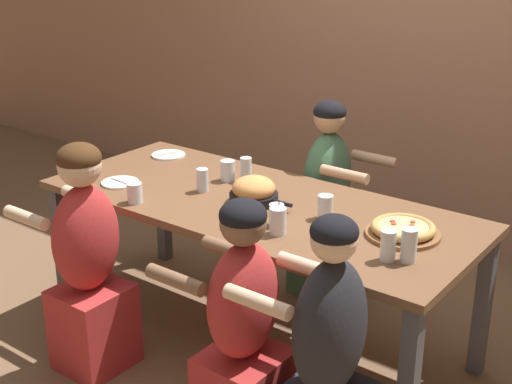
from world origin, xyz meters
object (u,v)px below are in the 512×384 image
Objects in this scene: diner_near_midleft at (88,267)px; diner_far_center at (327,208)px; drinking_glass_c at (202,181)px; drinking_glass_d at (278,223)px; drinking_glass_a at (325,207)px; diner_near_midright at (243,338)px; empty_plate_b at (168,155)px; drinking_glass_f at (246,171)px; drinking_glass_g at (228,171)px; pizza_board_main at (403,230)px; empty_plate_a at (120,183)px; drinking_glass_h at (135,194)px; drinking_glass_b at (409,247)px; cocktail_glass_blue at (277,216)px; diner_near_right at (327,371)px; drinking_glass_e at (388,247)px; skillet_bowl at (253,191)px.

diner_far_center reaches higher than diner_near_midleft.
drinking_glass_c is 0.66m from drinking_glass_d.
diner_far_center reaches higher than drinking_glass_a.
diner_far_center reaches higher than diner_near_midright.
empty_plate_b is 1.51× the size of drinking_glass_f.
drinking_glass_f is (0.09, 0.26, 0.01)m from drinking_glass_c.
drinking_glass_a is 0.94× the size of drinking_glass_d.
drinking_glass_g is at bearing -12.20° from empty_plate_b.
drinking_glass_d is at bearing -145.58° from pizza_board_main.
drinking_glass_h is (0.26, -0.14, 0.04)m from empty_plate_a.
drinking_glass_b is 0.12× the size of diner_near_midleft.
drinking_glass_g is at bearing 165.28° from drinking_glass_b.
drinking_glass_c is 0.21m from drinking_glass_g.
drinking_glass_c is at bearing 50.14° from diner_near_midright.
drinking_glass_a is at bearing 160.30° from drinking_glass_b.
drinking_glass_g is 1.11× the size of drinking_glass_h.
drinking_glass_h is at bearing -171.58° from drinking_glass_d.
diner_far_center is (0.23, 0.48, -0.32)m from drinking_glass_f.
diner_near_right is at bearing -40.06° from cocktail_glass_blue.
drinking_glass_h is 0.09× the size of diner_far_center.
pizza_board_main is at bearing 19.06° from drinking_glass_h.
pizza_board_main is 1.66× the size of empty_plate_b.
diner_far_center is (-0.45, 1.38, 0.03)m from diner_near_midright.
drinking_glass_g is (-1.15, 0.36, -0.00)m from drinking_glass_e.
drinking_glass_a is 0.10× the size of diner_near_right.
cocktail_glass_blue is at bearing -123.58° from drinking_glass_a.
drinking_glass_a is at bearing 152.96° from drinking_glass_e.
drinking_glass_a is 0.50m from drinking_glass_e.
skillet_bowl is 0.59m from drinking_glass_h.
cocktail_glass_blue is (1.00, 0.05, 0.04)m from empty_plate_a.
skillet_bowl reaches higher than drinking_glass_e.
empty_plate_a is at bearing -177.21° from cocktail_glass_blue.
diner_near_midright reaches higher than drinking_glass_d.
drinking_glass_a is at bearing -51.50° from diner_near_midleft.
empty_plate_b is at bearing -64.84° from diner_far_center.
empty_plate_b is 1.98× the size of drinking_glass_h.
diner_near_midright is at bearing -68.88° from cocktail_glass_blue.
drinking_glass_c is 0.11× the size of diner_near_midright.
cocktail_glass_blue is at bearing 49.94° from diner_near_right.
diner_far_center is at bearing 31.73° from diner_near_right.
skillet_bowl reaches higher than drinking_glass_f.
diner_far_center reaches higher than drinking_glass_d.
drinking_glass_b reaches higher than drinking_glass_h.
drinking_glass_a is 1.03× the size of drinking_glass_g.
drinking_glass_c is at bearing 22.86° from empty_plate_a.
empty_plate_a is at bearing -38.96° from diner_far_center.
drinking_glass_f is 0.11× the size of diner_far_center.
empty_plate_a is 0.18× the size of diner_near_midright.
drinking_glass_b is 0.08m from drinking_glass_e.
drinking_glass_g is at bearing 42.19° from empty_plate_a.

